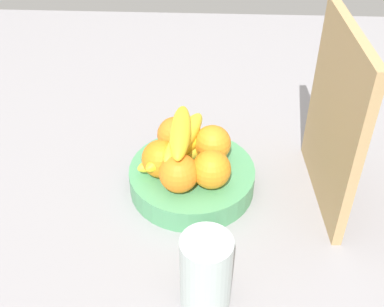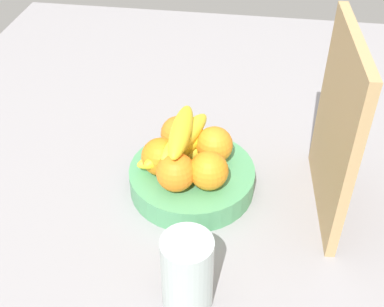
# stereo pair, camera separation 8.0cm
# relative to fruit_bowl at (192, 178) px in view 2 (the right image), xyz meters

# --- Properties ---
(ground_plane) EXTENTS (1.80, 1.40, 0.03)m
(ground_plane) POSITION_rel_fruit_bowl_xyz_m (0.02, -0.02, -0.04)
(ground_plane) COLOR gray
(fruit_bowl) EXTENTS (0.25, 0.25, 0.05)m
(fruit_bowl) POSITION_rel_fruit_bowl_xyz_m (0.00, 0.00, 0.00)
(fruit_bowl) COLOR #519D66
(fruit_bowl) RESTS_ON ground_plane
(orange_front_left) EXTENTS (0.08, 0.08, 0.08)m
(orange_front_left) POSITION_rel_fruit_bowl_xyz_m (0.04, 0.04, 0.06)
(orange_front_left) COLOR orange
(orange_front_left) RESTS_ON fruit_bowl
(orange_front_right) EXTENTS (0.08, 0.08, 0.08)m
(orange_front_right) POSITION_rel_fruit_bowl_xyz_m (-0.04, 0.04, 0.06)
(orange_front_right) COLOR orange
(orange_front_right) RESTS_ON fruit_bowl
(orange_center) EXTENTS (0.08, 0.08, 0.08)m
(orange_center) POSITION_rel_fruit_bowl_xyz_m (-0.06, -0.04, 0.06)
(orange_center) COLOR orange
(orange_center) RESTS_ON fruit_bowl
(orange_back_left) EXTENTS (0.08, 0.08, 0.08)m
(orange_back_left) POSITION_rel_fruit_bowl_xyz_m (0.01, -0.06, 0.06)
(orange_back_left) COLOR orange
(orange_back_left) RESTS_ON fruit_bowl
(orange_back_right) EXTENTS (0.08, 0.08, 0.08)m
(orange_back_right) POSITION_rel_fruit_bowl_xyz_m (0.06, -0.02, 0.06)
(orange_back_right) COLOR orange
(orange_back_right) RESTS_ON fruit_bowl
(banana_bunch) EXTENTS (0.18, 0.17, 0.11)m
(banana_bunch) POSITION_rel_fruit_bowl_xyz_m (-0.01, -0.03, 0.08)
(banana_bunch) COLOR yellow
(banana_bunch) RESTS_ON fruit_bowl
(cutting_board) EXTENTS (0.28, 0.04, 0.36)m
(cutting_board) POSITION_rel_fruit_bowl_xyz_m (0.00, 0.26, 0.15)
(cutting_board) COLOR tan
(cutting_board) RESTS_ON ground_plane
(thermos_tumbler) EXTENTS (0.08, 0.08, 0.15)m
(thermos_tumbler) POSITION_rel_fruit_bowl_xyz_m (0.27, 0.03, 0.05)
(thermos_tumbler) COLOR #B1C1BC
(thermos_tumbler) RESTS_ON ground_plane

